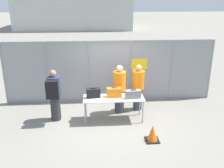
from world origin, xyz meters
name	(u,v)px	position (x,y,z in m)	size (l,w,h in m)	color
ground_plane	(113,120)	(0.00, 0.00, 0.00)	(120.00, 120.00, 0.00)	gray
fence_section	(110,70)	(0.01, 1.67, 1.23)	(7.95, 0.07, 2.37)	gray
inspection_table	(114,99)	(0.01, 0.04, 0.73)	(1.96, 0.71, 0.79)	silver
suitcase_black	(93,93)	(-0.64, 0.11, 0.95)	(0.46, 0.28, 0.33)	black
suitcase_orange	(114,92)	(0.04, 0.12, 0.94)	(0.49, 0.22, 0.32)	orange
suitcase_grey	(133,94)	(0.64, -0.03, 0.92)	(0.51, 0.25, 0.29)	slate
traveler_hooded	(54,94)	(-1.90, 0.14, 0.94)	(0.42, 0.66, 1.72)	#2D2D33
security_worker_near	(119,89)	(0.26, 0.62, 0.89)	(0.42, 0.42, 1.71)	#383D4C
security_worker_far	(138,87)	(0.94, 0.80, 0.86)	(0.41, 0.41, 1.67)	#383D4C
utility_trailer	(132,72)	(1.22, 4.12, 0.41)	(3.94, 2.03, 0.69)	silver
distant_hangar	(75,7)	(-2.90, 26.11, 2.54)	(13.82, 8.38, 5.08)	#B2B7B2
traffic_cone	(152,134)	(1.01, -1.32, 0.22)	(0.39, 0.39, 0.48)	black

